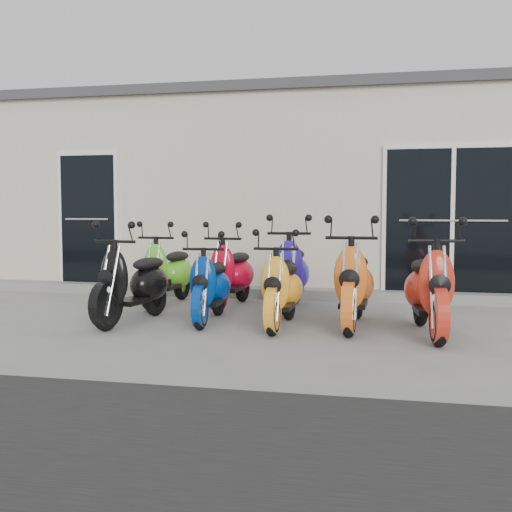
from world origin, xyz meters
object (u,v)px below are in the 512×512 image
(scooter_front_orange_b, at_px, (354,271))
(scooter_front_blue, at_px, (210,276))
(scooter_front_red, at_px, (429,276))
(scooter_back_blue, at_px, (292,262))
(scooter_front_black, at_px, (133,272))
(scooter_back_green, at_px, (167,263))
(scooter_front_orange_a, at_px, (282,278))
(scooter_back_red, at_px, (232,264))

(scooter_front_orange_b, bearing_deg, scooter_front_blue, -178.15)
(scooter_front_red, bearing_deg, scooter_back_blue, 133.86)
(scooter_front_orange_b, bearing_deg, scooter_back_blue, 129.81)
(scooter_front_orange_b, height_order, scooter_back_blue, scooter_front_orange_b)
(scooter_front_blue, height_order, scooter_front_orange_b, scooter_front_orange_b)
(scooter_front_orange_b, bearing_deg, scooter_front_black, -173.27)
(scooter_front_red, bearing_deg, scooter_front_black, 172.69)
(scooter_front_orange_b, xyz_separation_m, scooter_back_green, (-2.72, 1.19, -0.05))
(scooter_front_red, relative_size, scooter_back_green, 1.07)
(scooter_front_orange_a, relative_size, scooter_back_red, 0.96)
(scooter_back_red, bearing_deg, scooter_back_blue, -0.82)
(scooter_front_red, bearing_deg, scooter_back_green, 150.36)
(scooter_back_green, bearing_deg, scooter_back_blue, 2.02)
(scooter_front_black, height_order, scooter_back_green, scooter_front_black)
(scooter_front_orange_b, relative_size, scooter_front_red, 1.01)
(scooter_front_black, distance_m, scooter_back_green, 1.46)
(scooter_front_black, xyz_separation_m, scooter_front_orange_a, (1.80, 0.09, -0.04))
(scooter_front_red, height_order, scooter_back_red, scooter_front_red)
(scooter_front_black, xyz_separation_m, scooter_front_red, (3.44, -0.02, 0.03))
(scooter_front_blue, bearing_deg, scooter_back_green, 125.27)
(scooter_front_black, bearing_deg, scooter_back_red, 68.41)
(scooter_front_orange_b, xyz_separation_m, scooter_back_red, (-1.77, 1.19, -0.05))
(scooter_front_blue, xyz_separation_m, scooter_front_orange_a, (0.91, -0.15, 0.02))
(scooter_back_red, bearing_deg, scooter_front_blue, -83.91)
(scooter_front_orange_a, xyz_separation_m, scooter_front_red, (1.64, -0.11, 0.07))
(scooter_front_black, bearing_deg, scooter_front_orange_a, 11.30)
(scooter_front_black, relative_size, scooter_back_green, 1.03)
(scooter_front_blue, xyz_separation_m, scooter_back_red, (-0.05, 1.22, 0.04))
(scooter_front_red, bearing_deg, scooter_front_blue, 167.17)
(scooter_front_orange_a, height_order, scooter_back_red, scooter_back_red)
(scooter_front_blue, relative_size, scooter_front_red, 0.87)
(scooter_front_blue, distance_m, scooter_back_blue, 1.41)
(scooter_back_red, distance_m, scooter_back_blue, 0.87)
(scooter_front_black, relative_size, scooter_back_blue, 0.95)
(scooter_front_blue, height_order, scooter_front_red, scooter_front_red)
(scooter_front_orange_a, xyz_separation_m, scooter_back_green, (-1.90, 1.37, 0.03))
(scooter_front_orange_a, bearing_deg, scooter_front_orange_b, 12.91)
(scooter_back_red, bearing_deg, scooter_front_orange_a, -51.30)
(scooter_back_green, distance_m, scooter_back_red, 0.94)
(scooter_front_blue, bearing_deg, scooter_front_orange_b, -2.89)
(scooter_front_black, bearing_deg, scooter_front_orange_b, 14.31)
(scooter_front_blue, relative_size, scooter_front_orange_b, 0.86)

